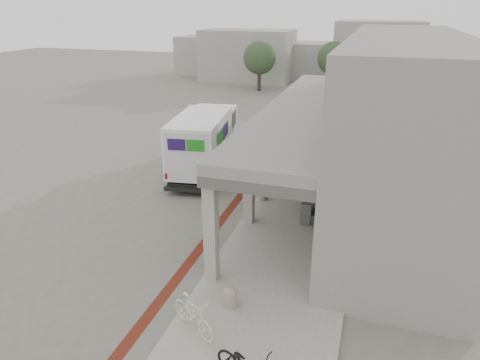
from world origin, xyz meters
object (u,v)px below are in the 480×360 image
(fedex_truck, at_px, (205,140))
(bench, at_px, (308,208))
(bicycle_cream, at_px, (193,315))
(utility_cabinet, at_px, (307,212))

(fedex_truck, height_order, bench, fedex_truck)
(bench, xyz_separation_m, bicycle_cream, (-1.77, -7.57, 0.19))
(fedex_truck, distance_m, utility_cabinet, 7.62)
(bench, bearing_deg, fedex_truck, 134.63)
(utility_cabinet, distance_m, bicycle_cream, 7.11)
(fedex_truck, relative_size, bicycle_cream, 4.38)
(utility_cabinet, xyz_separation_m, bicycle_cream, (-1.80, -6.88, 0.07))
(bench, bearing_deg, bicycle_cream, -116.23)
(fedex_truck, relative_size, bench, 3.83)
(utility_cabinet, bearing_deg, fedex_truck, 143.01)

